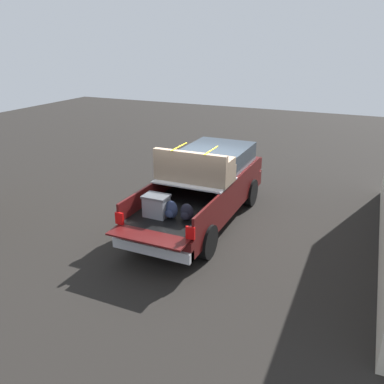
{
  "coord_description": "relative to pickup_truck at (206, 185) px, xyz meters",
  "views": [
    {
      "loc": [
        -9.37,
        -3.98,
        4.79
      ],
      "look_at": [
        -0.6,
        0.0,
        1.1
      ],
      "focal_mm": 37.23,
      "sensor_mm": 36.0,
      "label": 1
    }
  ],
  "objects": [
    {
      "name": "pickup_truck",
      "position": [
        0.0,
        0.0,
        0.0
      ],
      "size": [
        6.05,
        2.06,
        2.23
      ],
      "color": "#470F0F",
      "rests_on": "ground_plane"
    },
    {
      "name": "ground_plane",
      "position": [
        -0.37,
        -0.0,
        -0.97
      ],
      "size": [
        40.0,
        40.0,
        0.0
      ],
      "primitive_type": "plane",
      "color": "black"
    }
  ]
}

